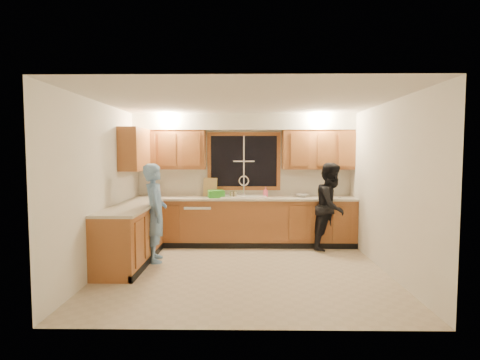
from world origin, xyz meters
The scene contains 26 objects.
floor centered at (0.00, 0.00, 0.00)m, with size 4.20×4.20×0.00m, color #B7A68D.
ceiling centered at (0.00, 0.00, 2.50)m, with size 4.20×4.20×0.00m, color silver.
wall_back centered at (0.00, 1.90, 1.25)m, with size 4.20×4.20×0.00m, color silver.
wall_left centered at (-2.10, 0.00, 1.25)m, with size 3.80×3.80×0.00m, color silver.
wall_right centered at (2.10, 0.00, 1.25)m, with size 3.80×3.80×0.00m, color silver.
base_cabinets_back centered at (0.00, 1.60, 0.44)m, with size 4.20×0.60×0.88m, color #A35E2F.
base_cabinets_left centered at (-1.80, 0.35, 0.44)m, with size 0.60×1.90×0.88m, color #A35E2F.
countertop_back centered at (0.00, 1.58, 0.90)m, with size 4.20×0.63×0.04m, color beige.
countertop_left centered at (-1.79, 0.35, 0.90)m, with size 0.63×1.90×0.04m, color beige.
upper_cabinets_left centered at (-1.43, 1.73, 1.83)m, with size 1.35×0.33×0.75m, color #A35E2F.
upper_cabinets_right centered at (1.43, 1.73, 1.83)m, with size 1.35×0.33×0.75m, color #A35E2F.
upper_cabinets_return centered at (-1.94, 1.12, 1.83)m, with size 0.33×0.90×0.75m, color #A35E2F.
soffit centered at (0.00, 1.72, 2.35)m, with size 4.20×0.35×0.30m, color white.
window_frame centered at (0.00, 1.89, 1.60)m, with size 1.44×0.03×1.14m.
sink centered at (0.00, 1.60, 0.86)m, with size 0.86×0.52×0.57m.
dishwasher centered at (-0.85, 1.59, 0.41)m, with size 0.60×0.56×0.82m, color white.
stove centered at (-1.80, -0.22, 0.45)m, with size 0.58×0.75×0.90m, color white.
man centered at (-1.44, 0.49, 0.80)m, with size 0.58×0.38×1.59m, color #6994C7.
woman centered at (1.60, 1.26, 0.79)m, with size 0.77×0.60×1.59m, color black.
knife_block centered at (-1.70, 1.76, 1.02)m, with size 0.11×0.09×0.20m, color #9B592A.
cutting_board centered at (-0.66, 1.77, 1.10)m, with size 0.27×0.02×0.36m, color tan.
dish_crate centered at (-0.52, 1.53, 0.99)m, with size 0.29×0.28×0.14m, color green.
soap_bottle centered at (0.42, 1.69, 1.01)m, with size 0.08×0.09×0.19m, color #F95E83.
bowl centered at (1.11, 1.65, 0.95)m, with size 0.24×0.24×0.06m, color silver.
can_left centered at (-0.23, 1.43, 0.98)m, with size 0.07×0.07×0.13m, color #B9AE8E.
can_right centered at (-0.17, 1.47, 0.98)m, with size 0.07×0.07×0.12m, color #B9AE8E.
Camera 1 is at (0.02, -5.50, 1.75)m, focal length 28.00 mm.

